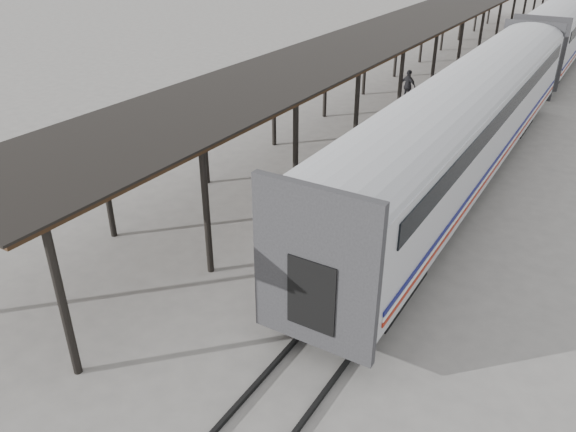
% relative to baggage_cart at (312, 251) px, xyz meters
% --- Properties ---
extents(ground, '(160.00, 160.00, 0.00)m').
position_rel_baggage_cart_xyz_m(ground, '(-1.20, 0.33, -0.65)').
color(ground, slate).
rests_on(ground, ground).
extents(train, '(3.45, 76.01, 4.01)m').
position_rel_baggage_cart_xyz_m(train, '(1.99, 34.12, 2.04)').
color(train, silver).
rests_on(train, ground).
extents(canopy, '(4.90, 64.30, 4.15)m').
position_rel_baggage_cart_xyz_m(canopy, '(-4.60, 24.33, 3.36)').
color(canopy, '#422B19').
rests_on(canopy, ground).
extents(rails, '(1.54, 150.00, 0.12)m').
position_rel_baggage_cart_xyz_m(rails, '(2.00, 34.33, -0.59)').
color(rails, black).
rests_on(rails, ground).
extents(baggage_cart, '(1.47, 2.51, 0.86)m').
position_rel_baggage_cart_xyz_m(baggage_cart, '(0.00, 0.00, 0.00)').
color(baggage_cart, brown).
rests_on(baggage_cart, ground).
extents(suitcase_stack, '(1.32, 1.10, 0.60)m').
position_rel_baggage_cart_xyz_m(suitcase_stack, '(-0.09, 0.39, 0.42)').
color(suitcase_stack, '#3D3D3F').
rests_on(suitcase_stack, baggage_cart).
extents(luggage_tug, '(0.98, 1.45, 1.21)m').
position_rel_baggage_cart_xyz_m(luggage_tug, '(-2.55, 19.66, -0.10)').
color(luggage_tug, maroon).
rests_on(luggage_tug, ground).
extents(porter, '(0.48, 0.64, 1.60)m').
position_rel_baggage_cart_xyz_m(porter, '(0.00, -0.65, 1.01)').
color(porter, navy).
rests_on(porter, baggage_cart).
extents(pedestrian, '(1.16, 0.80, 1.83)m').
position_rel_baggage_cart_xyz_m(pedestrian, '(-3.84, 18.21, 0.27)').
color(pedestrian, black).
rests_on(pedestrian, ground).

